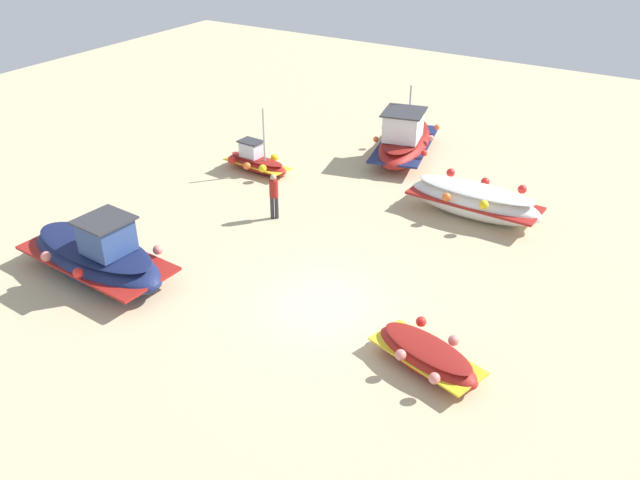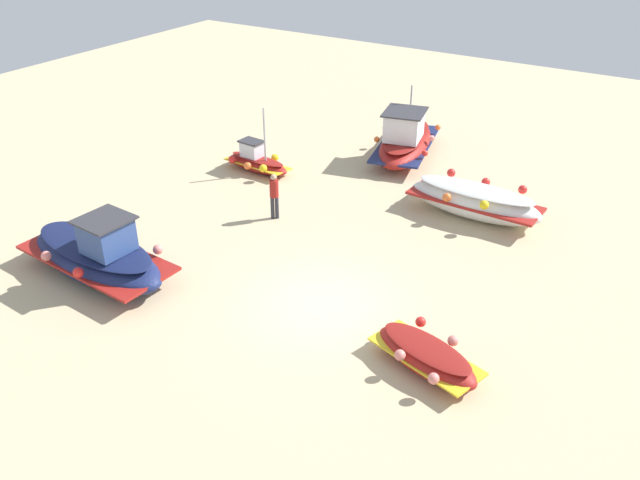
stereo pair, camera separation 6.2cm
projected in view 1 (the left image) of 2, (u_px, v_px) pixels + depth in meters
The scene contains 7 objects.
ground_plane at pixel (324, 305), 19.33m from camera, with size 59.99×59.99×0.00m, color #C6B289.
fishing_boat_0 at pixel (405, 141), 28.82m from camera, with size 5.68×3.24×3.05m.
fishing_boat_1 at pixel (474, 200), 23.93m from camera, with size 2.29×5.00×1.26m.
fishing_boat_2 at pixel (256, 162), 27.63m from camera, with size 1.67×3.10×2.87m.
fishing_boat_4 at pixel (97, 256), 20.36m from camera, with size 2.79×5.62×2.22m.
fishing_boat_5 at pixel (427, 355), 16.72m from camera, with size 2.09×3.29×0.80m.
person_walking at pixel (274, 193), 23.61m from camera, with size 0.32×0.32×1.73m.
Camera 1 is at (13.55, 8.30, 11.16)m, focal length 37.10 mm.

